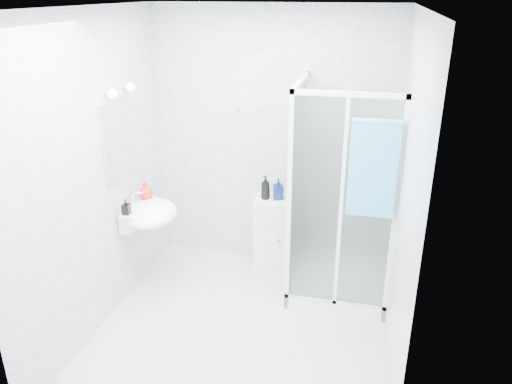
% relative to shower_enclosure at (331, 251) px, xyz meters
% --- Properties ---
extents(room, '(2.40, 2.60, 2.60)m').
position_rel_shower_enclosure_xyz_m(room, '(-0.67, -0.77, 0.85)').
color(room, silver).
rests_on(room, ground).
extents(shower_enclosure, '(0.90, 0.95, 2.00)m').
position_rel_shower_enclosure_xyz_m(shower_enclosure, '(0.00, 0.00, 0.00)').
color(shower_enclosure, white).
rests_on(shower_enclosure, ground).
extents(wall_basin, '(0.46, 0.56, 0.35)m').
position_rel_shower_enclosure_xyz_m(wall_basin, '(-1.66, -0.32, 0.35)').
color(wall_basin, white).
rests_on(wall_basin, ground).
extents(mirror, '(0.02, 0.60, 0.70)m').
position_rel_shower_enclosure_xyz_m(mirror, '(-1.85, -0.32, 1.05)').
color(mirror, white).
rests_on(mirror, room).
extents(vanity_lights, '(0.10, 0.40, 0.08)m').
position_rel_shower_enclosure_xyz_m(vanity_lights, '(-1.80, -0.32, 1.47)').
color(vanity_lights, silver).
rests_on(vanity_lights, room).
extents(wall_hooks, '(0.23, 0.06, 0.03)m').
position_rel_shower_enclosure_xyz_m(wall_hooks, '(-0.92, 0.49, 1.17)').
color(wall_hooks, silver).
rests_on(wall_hooks, room).
extents(storage_cabinet, '(0.35, 0.37, 0.80)m').
position_rel_shower_enclosure_xyz_m(storage_cabinet, '(-0.62, 0.28, -0.05)').
color(storage_cabinet, silver).
rests_on(storage_cabinet, ground).
extents(hand_towel, '(0.37, 0.05, 0.79)m').
position_rel_shower_enclosure_xyz_m(hand_towel, '(0.31, -0.40, 0.99)').
color(hand_towel, '#3498C4').
rests_on(hand_towel, shower_enclosure).
extents(shampoo_bottle_a, '(0.12, 0.12, 0.24)m').
position_rel_shower_enclosure_xyz_m(shampoo_bottle_a, '(-0.68, 0.26, 0.47)').
color(shampoo_bottle_a, black).
rests_on(shampoo_bottle_a, storage_cabinet).
extents(shampoo_bottle_b, '(0.12, 0.12, 0.21)m').
position_rel_shower_enclosure_xyz_m(shampoo_bottle_b, '(-0.56, 0.29, 0.46)').
color(shampoo_bottle_b, '#0C1B4C').
rests_on(shampoo_bottle_b, storage_cabinet).
extents(soap_dispenser_orange, '(0.15, 0.15, 0.17)m').
position_rel_shower_enclosure_xyz_m(soap_dispenser_orange, '(-1.75, -0.15, 0.50)').
color(soap_dispenser_orange, red).
rests_on(soap_dispenser_orange, wall_basin).
extents(soap_dispenser_black, '(0.07, 0.07, 0.14)m').
position_rel_shower_enclosure_xyz_m(soap_dispenser_black, '(-1.77, -0.50, 0.49)').
color(soap_dispenser_black, black).
rests_on(soap_dispenser_black, wall_basin).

